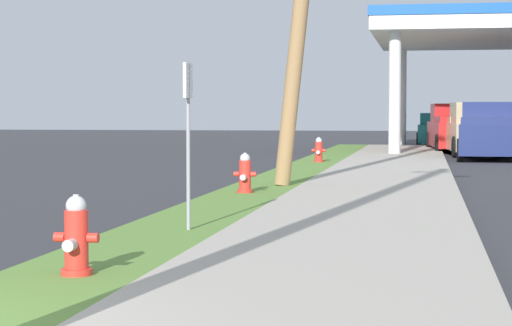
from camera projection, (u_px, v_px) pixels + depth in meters
fire_hydrant_nearest at (76, 240)px, 9.02m from camera, size 0.42×0.38×0.74m
fire_hydrant_second at (245, 175)px, 18.25m from camera, size 0.42×0.38×0.74m
fire_hydrant_third at (319, 151)px, 29.54m from camera, size 0.42×0.37×0.74m
street_sign_post at (188, 111)px, 12.45m from camera, size 0.05×0.36×2.12m
car_teal_by_near_pump at (437, 131)px, 47.46m from camera, size 1.98×4.52×1.57m
car_silver_by_far_pump at (459, 132)px, 43.86m from camera, size 2.24×4.63×1.57m
truck_tan_at_forecourt at (475, 131)px, 36.79m from camera, size 2.56×5.56×1.97m
truck_navy_on_apron at (489, 133)px, 33.79m from camera, size 2.35×5.49×1.97m
truck_red_at_far_bay at (457, 129)px, 40.17m from camera, size 2.51×5.54×1.97m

